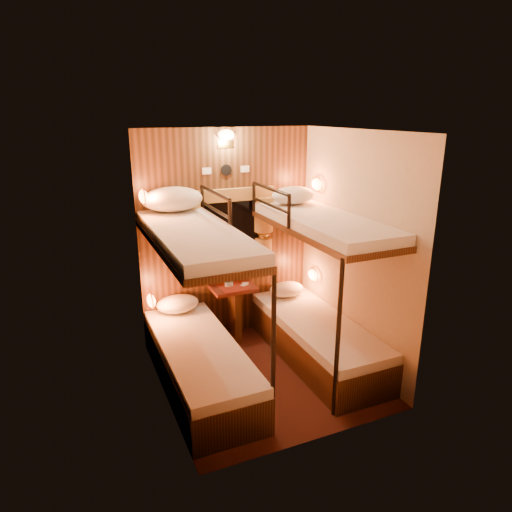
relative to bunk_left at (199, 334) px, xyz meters
name	(u,v)px	position (x,y,z in m)	size (l,w,h in m)	color
floor	(264,374)	(0.65, -0.07, -0.56)	(2.10, 2.10, 0.00)	#36190E
ceiling	(265,131)	(0.65, -0.07, 1.84)	(2.10, 2.10, 0.00)	silver
wall_back	(226,236)	(0.65, 0.98, 0.64)	(2.40, 2.40, 0.00)	#C6B293
wall_front	(323,304)	(0.65, -1.12, 0.64)	(2.40, 2.40, 0.00)	#C6B293
wall_left	(158,277)	(-0.35, -0.07, 0.64)	(2.40, 2.40, 0.00)	#C6B293
wall_right	(353,250)	(1.65, -0.07, 0.64)	(2.40, 2.40, 0.00)	#C6B293
back_panel	(227,236)	(0.65, 0.97, 0.64)	(2.00, 0.03, 2.40)	#301D0D
bunk_left	(199,334)	(0.00, 0.00, 0.00)	(0.72, 1.90, 1.82)	#301D0D
bunk_right	(318,311)	(1.30, 0.00, 0.00)	(0.72, 1.90, 1.82)	#301D0D
window	(228,238)	(0.65, 0.94, 0.62)	(1.00, 0.12, 0.79)	black
curtains	(229,232)	(0.65, 0.90, 0.71)	(1.10, 0.22, 1.00)	olive
back_fixtures	(226,142)	(0.65, 0.93, 1.69)	(0.54, 0.09, 0.48)	black
reading_lamps	(238,240)	(0.65, 0.63, 0.68)	(2.00, 0.20, 1.25)	orange
table	(234,306)	(0.65, 0.78, -0.14)	(0.50, 0.34, 0.66)	#582014
bottle_left	(227,279)	(0.59, 0.81, 0.18)	(0.06, 0.06, 0.21)	#99BFE5
bottle_right	(230,278)	(0.63, 0.82, 0.19)	(0.06, 0.06, 0.22)	#99BFE5
sachet_a	(245,283)	(0.81, 0.82, 0.09)	(0.08, 0.06, 0.01)	silver
sachet_b	(244,285)	(0.77, 0.77, 0.09)	(0.08, 0.06, 0.01)	silver
pillow_lower_left	(178,304)	(0.00, 0.79, -0.01)	(0.46, 0.33, 0.18)	silver
pillow_lower_right	(287,289)	(1.30, 0.72, -0.02)	(0.42, 0.30, 0.17)	silver
pillow_upper_left	(172,199)	(0.00, 0.76, 1.15)	(0.62, 0.44, 0.24)	silver
pillow_upper_right	(293,195)	(1.30, 0.62, 1.12)	(0.49, 0.35, 0.19)	silver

